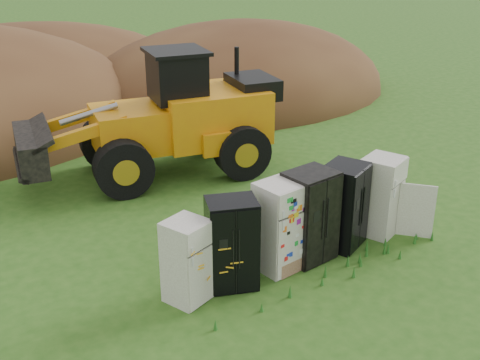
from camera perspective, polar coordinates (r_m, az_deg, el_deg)
The scene contains 10 objects.
ground at distance 12.84m, azimuth 5.17°, elevation -7.65°, with size 120.00×120.00×0.00m, color #275216.
fridge_leftmost at distance 11.22m, azimuth -5.10°, elevation -7.68°, with size 0.72×0.69×1.63m, color silver, non-canonical shape.
fridge_black_side at distance 11.57m, azimuth -0.78°, elevation -6.04°, with size 0.95×0.75×1.81m, color black, non-canonical shape.
fridge_sticker at distance 12.14m, azimuth 3.69°, elevation -4.44°, with size 0.84×0.78×1.89m, color silver, non-canonical shape.
fridge_dark_mid at distance 12.55m, azimuth 6.59°, elevation -3.41°, with size 1.00×0.81×1.95m, color black, non-canonical shape.
fridge_black_right at distance 13.19m, azimuth 9.75°, elevation -2.42°, with size 0.94×0.79×1.88m, color black, non-canonical shape.
fridge_open_door at distance 13.90m, azimuth 13.18°, elevation -1.48°, with size 0.83×0.77×1.83m, color silver, non-canonical shape.
wheel_loader at distance 16.68m, azimuth -8.76°, elevation 6.01°, with size 7.21×2.92×3.49m, color orange, non-canonical shape.
dirt_mound_right at distance 25.66m, azimuth -0.26°, elevation 8.16°, with size 13.74×10.08×6.06m, color #422515.
dirt_mound_back at distance 28.67m, azimuth -19.85°, elevation 8.39°, with size 15.44×10.29×5.39m, color #422515.
Camera 1 is at (-7.10, -8.51, 6.49)m, focal length 45.00 mm.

